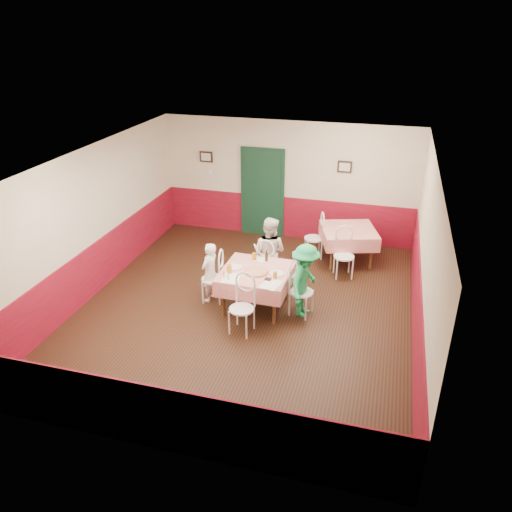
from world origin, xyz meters
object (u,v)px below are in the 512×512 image
(chair_second_a, at_px, (314,238))
(glass_c, at_px, (254,256))
(main_table, at_px, (256,289))
(chair_far, at_px, (268,265))
(beer_bottle, at_px, (266,257))
(diner_left, at_px, (210,272))
(second_table, at_px, (348,245))
(chair_second_b, at_px, (344,257))
(diner_far, at_px, (269,252))
(chair_near, at_px, (242,309))
(wallet, at_px, (268,279))
(pizza, at_px, (256,272))
(glass_a, at_px, (229,269))
(diner_right, at_px, (305,281))
(glass_b, at_px, (275,275))
(chair_right, at_px, (302,292))
(chair_left, at_px, (213,279))

(chair_second_a, distance_m, glass_c, 2.17)
(main_table, bearing_deg, chair_far, 88.72)
(chair_far, xyz_separation_m, glass_c, (-0.17, -0.42, 0.37))
(beer_bottle, relative_size, diner_left, 0.18)
(second_table, relative_size, chair_second_b, 1.24)
(second_table, xyz_separation_m, chair_far, (-1.40, -1.55, 0.08))
(chair_second_b, height_order, diner_far, diner_far)
(glass_c, xyz_separation_m, beer_bottle, (0.25, -0.04, 0.04))
(chair_near, relative_size, diner_left, 0.77)
(chair_second_a, bearing_deg, wallet, -25.35)
(chair_far, height_order, glass_c, chair_far)
(main_table, height_order, diner_left, diner_left)
(pizza, relative_size, wallet, 3.72)
(chair_second_a, relative_size, glass_a, 5.76)
(chair_second_a, bearing_deg, chair_far, -40.15)
(main_table, bearing_deg, diner_left, 178.72)
(glass_c, distance_m, diner_right, 1.16)
(diner_right, bearing_deg, chair_second_a, 14.47)
(second_table, height_order, glass_b, glass_b)
(chair_second_a, xyz_separation_m, glass_c, (-0.82, -1.97, 0.37))
(chair_second_a, bearing_deg, glass_a, -40.27)
(main_table, distance_m, chair_right, 0.85)
(chair_left, height_order, glass_b, chair_left)
(chair_second_a, bearing_deg, diner_left, -50.80)
(glass_a, relative_size, glass_b, 1.21)
(chair_left, xyz_separation_m, glass_c, (0.69, 0.41, 0.37))
(pizza, height_order, diner_left, diner_left)
(diner_left, bearing_deg, main_table, 104.82)
(chair_left, xyz_separation_m, chair_right, (1.70, -0.04, 0.00))
(glass_a, bearing_deg, wallet, -4.91)
(main_table, height_order, diner_far, diner_far)
(chair_right, distance_m, diner_left, 1.76)
(chair_right, bearing_deg, beer_bottle, 73.86)
(second_table, bearing_deg, chair_second_a, 180.00)
(second_table, relative_size, pizza, 2.74)
(wallet, relative_size, diner_right, 0.08)
(diner_left, bearing_deg, glass_c, 134.91)
(second_table, distance_m, chair_second_a, 0.75)
(chair_far, height_order, pizza, chair_far)
(glass_a, bearing_deg, glass_c, 66.64)
(second_table, relative_size, diner_left, 0.96)
(chair_second_b, relative_size, glass_c, 6.93)
(beer_bottle, distance_m, diner_far, 0.53)
(chair_left, relative_size, pizza, 2.20)
(glass_c, height_order, wallet, glass_c)
(diner_far, bearing_deg, second_table, -122.51)
(chair_second_a, bearing_deg, diner_far, -40.79)
(glass_c, relative_size, wallet, 1.18)
(beer_bottle, bearing_deg, chair_second_a, 74.06)
(chair_left, height_order, chair_second_b, same)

